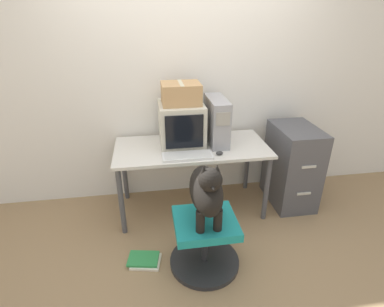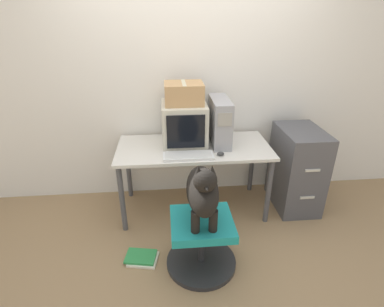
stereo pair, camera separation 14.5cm
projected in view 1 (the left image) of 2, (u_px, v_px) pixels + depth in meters
ground_plane at (197, 228)px, 2.94m from camera, size 12.00×12.00×0.00m
wall_back at (185, 79)px, 3.05m from camera, size 8.00×0.05×2.60m
desk at (192, 154)px, 2.97m from camera, size 1.50×0.69×0.73m
crt_monitor at (181, 124)px, 2.92m from camera, size 0.43×0.44×0.41m
pc_tower at (217, 121)px, 2.94m from camera, size 0.17×0.48×0.45m
keyboard at (188, 156)px, 2.71m from camera, size 0.46×0.18×0.03m
computer_mouse at (219, 153)px, 2.75m from camera, size 0.07×0.04×0.04m
office_chair at (205, 241)px, 2.43m from camera, size 0.58×0.58×0.46m
dog at (207, 190)px, 2.20m from camera, size 0.24×0.51×0.54m
filing_cabinet at (292, 166)px, 3.19m from camera, size 0.41×0.62×0.86m
cardboard_box at (181, 93)px, 2.79m from camera, size 0.36×0.30×0.20m
book_stack_floor at (145, 260)px, 2.53m from camera, size 0.30×0.24×0.04m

